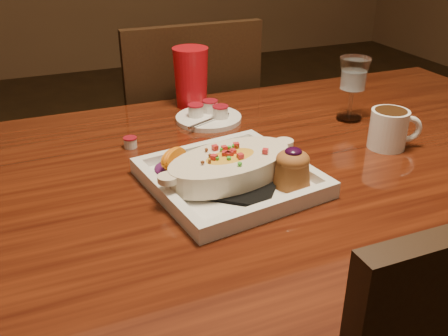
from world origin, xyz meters
name	(u,v)px	position (x,y,z in m)	size (l,w,h in m)	color
table	(277,204)	(0.00, 0.00, 0.65)	(1.50, 0.90, 0.75)	#66240E
chair_far	(185,150)	(0.00, 0.63, 0.51)	(0.42, 0.42, 0.93)	black
plate	(234,170)	(-0.12, -0.05, 0.78)	(0.32, 0.32, 0.08)	white
coffee_mug	(390,127)	(0.25, -0.02, 0.80)	(0.11, 0.08, 0.08)	white
goblet	(354,77)	(0.27, 0.15, 0.85)	(0.07, 0.07, 0.15)	silver
saucer	(208,116)	(-0.05, 0.27, 0.76)	(0.16, 0.16, 0.11)	white
creamer_loose	(130,142)	(-0.26, 0.19, 0.76)	(0.03, 0.03, 0.02)	silver
red_tumbler	(191,78)	(-0.05, 0.38, 0.83)	(0.09, 0.09, 0.15)	red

